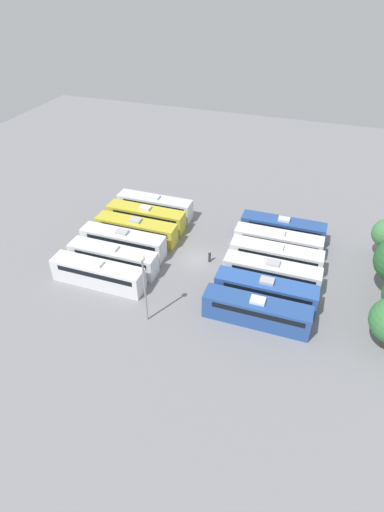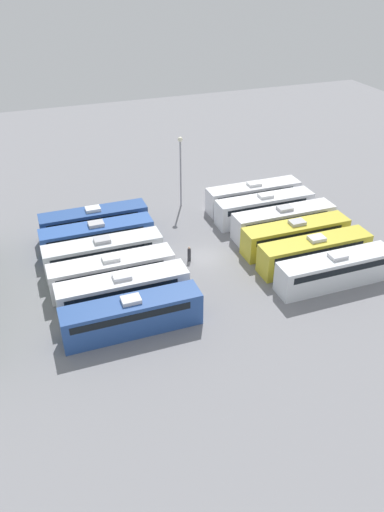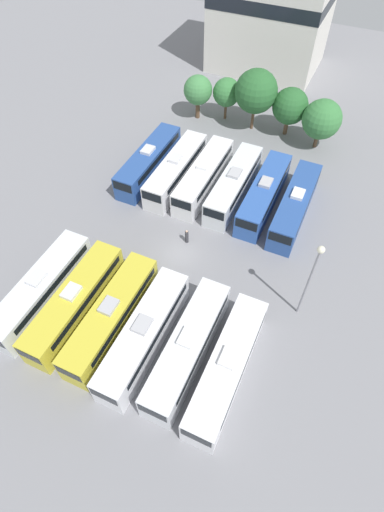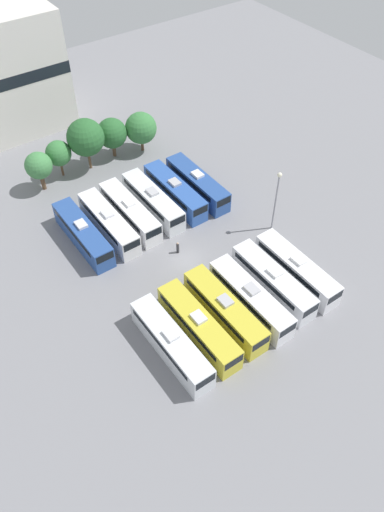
{
  "view_description": "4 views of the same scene",
  "coord_description": "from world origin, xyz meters",
  "px_view_note": "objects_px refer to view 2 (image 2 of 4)",
  "views": [
    {
      "loc": [
        40.71,
        13.38,
        32.65
      ],
      "look_at": [
        1.58,
        -0.23,
        1.58
      ],
      "focal_mm": 28.0,
      "sensor_mm": 36.0,
      "label": 1
    },
    {
      "loc": [
        -41.12,
        16.43,
        27.96
      ],
      "look_at": [
        -1.53,
        1.92,
        1.5
      ],
      "focal_mm": 35.0,
      "sensor_mm": 36.0,
      "label": 2
    },
    {
      "loc": [
        11.62,
        -22.63,
        30.84
      ],
      "look_at": [
        1.99,
        -1.48,
        2.22
      ],
      "focal_mm": 28.0,
      "sensor_mm": 36.0,
      "label": 3
    },
    {
      "loc": [
        -23.68,
        -34.57,
        44.65
      ],
      "look_at": [
        0.13,
        -1.13,
        1.62
      ],
      "focal_mm": 35.0,
      "sensor_mm": 36.0,
      "label": 4
    }
  ],
  "objects_px": {
    "bus_9": "(103,253)",
    "light_pole": "(180,161)",
    "bus_7": "(123,291)",
    "bus_0": "(335,270)",
    "bus_3": "(283,221)",
    "bus_2": "(295,235)",
    "bus_4": "(264,208)",
    "bus_5": "(253,195)",
    "bus_8": "(112,272)",
    "bus_6": "(132,315)",
    "bus_11": "(94,221)",
    "bus_10": "(97,237)",
    "worker_person": "(189,254)",
    "bus_1": "(314,252)"
  },
  "relations": [
    {
      "from": "bus_6",
      "to": "bus_11",
      "type": "xyz_separation_m",
      "value": [
        17.52,
        -0.13,
        0.0
      ]
    },
    {
      "from": "bus_5",
      "to": "bus_7",
      "type": "distance_m",
      "value": 24.14
    },
    {
      "from": "light_pole",
      "to": "worker_person",
      "type": "bearing_deg",
      "value": 164.7
    },
    {
      "from": "bus_9",
      "to": "worker_person",
      "type": "height_order",
      "value": "bus_9"
    },
    {
      "from": "bus_0",
      "to": "light_pole",
      "type": "xyz_separation_m",
      "value": [
        21.22,
        8.19,
        4.25
      ]
    },
    {
      "from": "bus_2",
      "to": "bus_4",
      "type": "relative_size",
      "value": 1.0
    },
    {
      "from": "bus_3",
      "to": "bus_9",
      "type": "height_order",
      "value": "same"
    },
    {
      "from": "bus_3",
      "to": "bus_8",
      "type": "relative_size",
      "value": 1.0
    },
    {
      "from": "bus_1",
      "to": "bus_2",
      "type": "height_order",
      "value": "same"
    },
    {
      "from": "bus_3",
      "to": "bus_6",
      "type": "xyz_separation_m",
      "value": [
        -10.37,
        20.02,
        0.0
      ]
    },
    {
      "from": "bus_5",
      "to": "bus_7",
      "type": "bearing_deg",
      "value": 125.27
    },
    {
      "from": "bus_4",
      "to": "worker_person",
      "type": "distance_m",
      "value": 12.59
    },
    {
      "from": "bus_10",
      "to": "worker_person",
      "type": "height_order",
      "value": "bus_10"
    },
    {
      "from": "bus_6",
      "to": "light_pole",
      "type": "distance_m",
      "value": 24.54
    },
    {
      "from": "bus_7",
      "to": "bus_10",
      "type": "bearing_deg",
      "value": 1.65
    },
    {
      "from": "bus_2",
      "to": "bus_5",
      "type": "distance_m",
      "value": 10.49
    },
    {
      "from": "bus_9",
      "to": "light_pole",
      "type": "relative_size",
      "value": 1.33
    },
    {
      "from": "bus_8",
      "to": "worker_person",
      "type": "distance_m",
      "value": 8.67
    },
    {
      "from": "bus_4",
      "to": "bus_10",
      "type": "height_order",
      "value": "same"
    },
    {
      "from": "bus_1",
      "to": "bus_4",
      "type": "distance_m",
      "value": 10.62
    },
    {
      "from": "light_pole",
      "to": "bus_3",
      "type": "bearing_deg",
      "value": -142.26
    },
    {
      "from": "bus_3",
      "to": "bus_5",
      "type": "bearing_deg",
      "value": 1.72
    },
    {
      "from": "bus_5",
      "to": "bus_11",
      "type": "xyz_separation_m",
      "value": [
        -0.01,
        19.68,
        0.0
      ]
    },
    {
      "from": "bus_8",
      "to": "bus_11",
      "type": "height_order",
      "value": "same"
    },
    {
      "from": "bus_0",
      "to": "bus_2",
      "type": "bearing_deg",
      "value": 1.62
    },
    {
      "from": "bus_3",
      "to": "bus_9",
      "type": "xyz_separation_m",
      "value": [
        0.11,
        20.29,
        0.0
      ]
    },
    {
      "from": "bus_11",
      "to": "bus_8",
      "type": "bearing_deg",
      "value": 178.29
    },
    {
      "from": "bus_1",
      "to": "worker_person",
      "type": "bearing_deg",
      "value": 65.6
    },
    {
      "from": "bus_7",
      "to": "bus_9",
      "type": "relative_size",
      "value": 1.0
    },
    {
      "from": "bus_2",
      "to": "bus_5",
      "type": "height_order",
      "value": "same"
    },
    {
      "from": "bus_0",
      "to": "bus_10",
      "type": "distance_m",
      "value": 24.47
    },
    {
      "from": "bus_3",
      "to": "bus_7",
      "type": "distance_m",
      "value": 21.05
    },
    {
      "from": "bus_9",
      "to": "bus_6",
      "type": "bearing_deg",
      "value": -178.52
    },
    {
      "from": "bus_5",
      "to": "bus_3",
      "type": "bearing_deg",
      "value": -178.28
    },
    {
      "from": "bus_9",
      "to": "light_pole",
      "type": "bearing_deg",
      "value": -48.12
    },
    {
      "from": "bus_0",
      "to": "light_pole",
      "type": "bearing_deg",
      "value": 21.1
    },
    {
      "from": "bus_0",
      "to": "bus_8",
      "type": "bearing_deg",
      "value": 70.93
    },
    {
      "from": "bus_8",
      "to": "bus_10",
      "type": "height_order",
      "value": "same"
    },
    {
      "from": "bus_5",
      "to": "bus_8",
      "type": "distance_m",
      "value": 22.66
    },
    {
      "from": "bus_10",
      "to": "bus_11",
      "type": "relative_size",
      "value": 1.0
    },
    {
      "from": "bus_0",
      "to": "bus_8",
      "type": "relative_size",
      "value": 1.0
    },
    {
      "from": "bus_1",
      "to": "bus_3",
      "type": "bearing_deg",
      "value": -2.19
    },
    {
      "from": "bus_3",
      "to": "bus_8",
      "type": "xyz_separation_m",
      "value": [
        -3.48,
        20.21,
        0.0
      ]
    },
    {
      "from": "bus_0",
      "to": "bus_2",
      "type": "relative_size",
      "value": 1.0
    },
    {
      "from": "bus_5",
      "to": "light_pole",
      "type": "distance_m",
      "value": 9.89
    },
    {
      "from": "bus_3",
      "to": "bus_10",
      "type": "distance_m",
      "value": 20.55
    },
    {
      "from": "bus_8",
      "to": "bus_10",
      "type": "distance_m",
      "value": 7.1
    },
    {
      "from": "bus_0",
      "to": "bus_4",
      "type": "bearing_deg",
      "value": 1.09
    },
    {
      "from": "bus_2",
      "to": "bus_11",
      "type": "relative_size",
      "value": 1.0
    },
    {
      "from": "bus_5",
      "to": "bus_10",
      "type": "bearing_deg",
      "value": 100.05
    }
  ]
}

